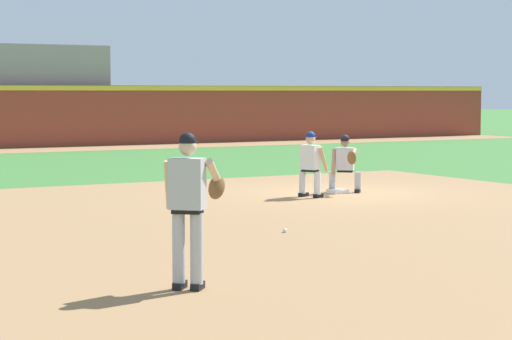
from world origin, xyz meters
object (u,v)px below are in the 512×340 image
pitcher (190,201)px  first_baseman (345,161)px  baserunner (310,162)px  baseball (285,230)px  first_base_bag (338,191)px

pitcher → first_baseman: (8.03, 8.44, -0.33)m
baserunner → baseball: bearing=-126.9°
first_baseman → baserunner: baserunner is taller
baserunner → pitcher: bearing=-130.4°
baseball → first_baseman: 6.76m
baseball → pitcher: size_ratio=0.04×
first_baseman → first_base_bag: bearing=-169.1°
first_base_bag → first_baseman: bearing=10.9°
first_base_bag → baseball: 6.53m
pitcher → baseball: bearing=45.8°
pitcher → baserunner: pitcher is taller
first_base_bag → baseball: size_ratio=5.14×
baseball → baserunner: bearing=53.1°
baseball → baserunner: baserunner is taller
pitcher → baserunner: (6.78, 7.97, -0.27)m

